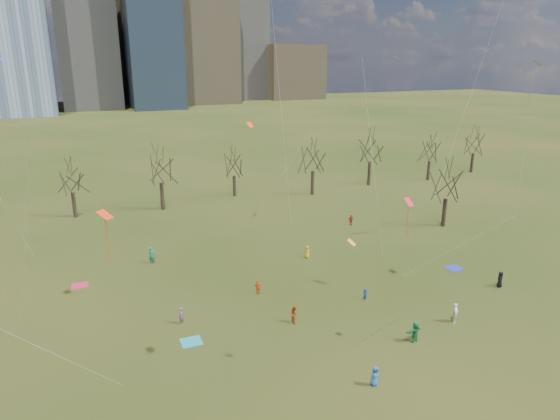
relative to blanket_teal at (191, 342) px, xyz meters
name	(u,v)px	position (x,y,z in m)	size (l,w,h in m)	color
ground	(336,331)	(11.34, -3.01, -0.01)	(500.00, 500.00, 0.00)	black
downtown_skyline	(97,15)	(8.90, 207.64, 38.99)	(212.50, 78.00, 118.00)	slate
bare_tree_row	(212,169)	(11.25, 34.22, 6.10)	(113.04, 29.80, 9.50)	black
blanket_teal	(191,342)	(0.00, 0.00, 0.00)	(1.60, 1.50, 0.03)	teal
blanket_navy	(454,268)	(29.10, 3.41, 0.00)	(1.60, 1.50, 0.03)	#232BA7
blanket_crimson	(80,286)	(-7.81, 14.22, 0.00)	(1.60, 1.50, 0.03)	#AF2339
person_0	(375,376)	(10.30, -10.22, 0.71)	(0.71, 0.46, 1.45)	#255DA2
person_1	(455,313)	(21.28, -5.57, 0.86)	(0.64, 0.42, 1.74)	silver
person_2	(294,314)	(8.76, -0.33, 0.75)	(0.74, 0.58, 1.53)	#B04219
person_4	(258,287)	(7.75, 5.77, 0.69)	(0.82, 0.34, 1.41)	#E94319
person_5	(415,332)	(16.25, -6.73, 0.84)	(1.59, 0.51, 1.72)	#1A783D
person_6	(500,279)	(30.05, -1.86, 0.78)	(0.78, 0.51, 1.60)	black
person_7	(181,316)	(-0.14, 3.12, 0.72)	(0.53, 0.35, 1.47)	#944B96
person_8	(365,294)	(16.43, 0.87, 0.52)	(0.52, 0.41, 1.08)	blue
person_10	(351,220)	(26.22, 20.08, 0.70)	(0.84, 0.35, 1.43)	red
person_12	(307,252)	(15.92, 12.06, 0.69)	(0.69, 0.45, 1.42)	yellow
person_13	(152,255)	(-0.35, 17.18, 0.92)	(0.68, 0.45, 1.86)	#197356
kites_airborne	(288,144)	(12.43, 9.58, 13.40)	(68.32, 40.75, 31.89)	red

